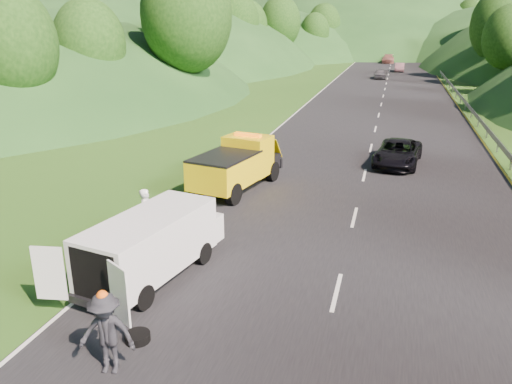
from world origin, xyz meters
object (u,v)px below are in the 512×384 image
(white_van, at_px, (153,243))
(tow_truck, at_px, (237,164))
(passing_suv, at_px, (397,165))
(suitcase, at_px, (131,227))
(child, at_px, (160,255))
(spare_tire, at_px, (138,341))
(woman, at_px, (149,239))
(worker, at_px, (111,371))

(white_van, bearing_deg, tow_truck, 101.78)
(passing_suv, bearing_deg, suitcase, -120.22)
(tow_truck, distance_m, child, 7.52)
(white_van, bearing_deg, suitcase, 140.73)
(spare_tire, distance_m, passing_suv, 19.01)
(woman, bearing_deg, passing_suv, -46.79)
(suitcase, height_order, spare_tire, suitcase)
(white_van, distance_m, suitcase, 3.76)
(white_van, xyz_separation_m, woman, (-1.50, 2.55, -1.14))
(child, bearing_deg, spare_tire, -18.10)
(child, distance_m, spare_tire, 4.72)
(white_van, xyz_separation_m, child, (-0.51, 1.41, -1.14))
(tow_truck, relative_size, white_van, 0.98)
(tow_truck, xyz_separation_m, passing_suv, (7.12, 6.19, -1.18))
(tow_truck, distance_m, white_van, 8.82)
(worker, bearing_deg, white_van, 92.61)
(white_van, bearing_deg, spare_tire, -60.25)
(tow_truck, relative_size, passing_suv, 1.24)
(woman, xyz_separation_m, worker, (2.49, -6.75, 0.00))
(white_van, xyz_separation_m, suitcase, (-2.34, 2.80, -0.87))
(suitcase, bearing_deg, tow_truck, 69.97)
(white_van, bearing_deg, passing_suv, 75.90)
(passing_suv, bearing_deg, spare_tire, -101.04)
(spare_tire, bearing_deg, suitcase, 120.09)
(tow_truck, distance_m, woman, 6.53)
(woman, height_order, passing_suv, woman)
(woman, xyz_separation_m, spare_tire, (2.55, -5.60, 0.00))
(white_van, distance_m, child, 1.88)
(tow_truck, relative_size, child, 5.63)
(tow_truck, relative_size, woman, 3.20)
(child, relative_size, suitcase, 1.99)
(tow_truck, xyz_separation_m, woman, (-1.35, -6.27, -1.18))
(white_van, distance_m, spare_tire, 3.42)
(woman, bearing_deg, suitcase, 60.55)
(passing_suv, bearing_deg, worker, -100.17)
(child, bearing_deg, tow_truck, 139.89)
(white_van, relative_size, child, 5.73)
(worker, xyz_separation_m, spare_tire, (0.06, 1.15, 0.00))
(tow_truck, distance_m, worker, 13.13)
(child, bearing_deg, woman, -176.26)
(child, bearing_deg, white_van, -17.46)
(passing_suv, bearing_deg, tow_truck, -131.87)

